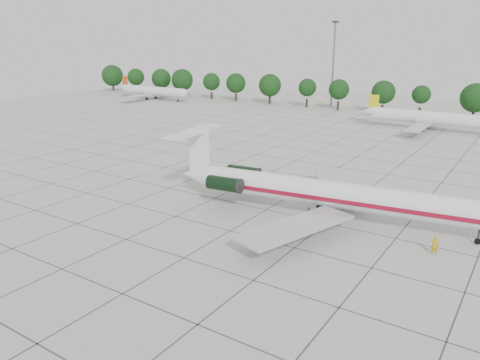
{
  "coord_description": "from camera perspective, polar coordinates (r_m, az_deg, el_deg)",
  "views": [
    {
      "loc": [
        27.3,
        -47.59,
        20.57
      ],
      "look_at": [
        -3.46,
        -0.74,
        3.5
      ],
      "focal_mm": 35.0,
      "sensor_mm": 36.0,
      "label": 1
    }
  ],
  "objects": [
    {
      "name": "ground",
      "position": [
        58.59,
        3.24,
        -3.64
      ],
      "size": [
        260.0,
        260.0,
        0.0
      ],
      "primitive_type": "plane",
      "color": "beige",
      "rests_on": "ground"
    },
    {
      "name": "main_airliner",
      "position": [
        55.56,
        9.76,
        -1.46
      ],
      "size": [
        39.3,
        30.73,
        9.24
      ],
      "rotation": [
        0.0,
        0.0,
        0.13
      ],
      "color": "silver",
      "rests_on": "ground"
    },
    {
      "name": "tree_line",
      "position": [
        138.97,
        17.09,
        10.19
      ],
      "size": [
        249.86,
        8.44,
        10.22
      ],
      "color": "#332114",
      "rests_on": "ground"
    },
    {
      "name": "floodlight_mast",
      "position": [
        151.02,
        11.32,
        14.24
      ],
      "size": [
        1.6,
        1.6,
        25.45
      ],
      "color": "slate",
      "rests_on": "ground"
    },
    {
      "name": "ground_crew",
      "position": [
        50.36,
        22.64,
        -7.35
      ],
      "size": [
        0.83,
        0.69,
        1.96
      ],
      "primitive_type": "imported",
      "rotation": [
        0.0,
        0.0,
        3.5
      ],
      "color": "#C5940B",
      "rests_on": "ground"
    },
    {
      "name": "bg_airliner_a",
      "position": [
        167.54,
        -10.61,
        10.61
      ],
      "size": [
        28.24,
        27.2,
        7.4
      ],
      "color": "silver",
      "rests_on": "ground"
    },
    {
      "name": "bg_airliner_c",
      "position": [
        116.69,
        22.12,
        7.0
      ],
      "size": [
        28.24,
        27.2,
        7.4
      ],
      "color": "silver",
      "rests_on": "ground"
    },
    {
      "name": "apron_joints",
      "position": [
        71.31,
        9.31,
        -0.05
      ],
      "size": [
        170.0,
        170.0,
        0.02
      ],
      "primitive_type": "cube",
      "color": "#383838",
      "rests_on": "ground"
    }
  ]
}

